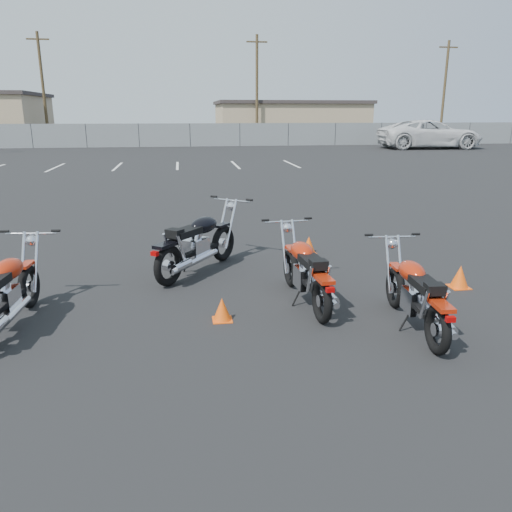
{
  "coord_description": "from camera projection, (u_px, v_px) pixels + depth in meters",
  "views": [
    {
      "loc": [
        -0.82,
        -6.22,
        2.64
      ],
      "look_at": [
        0.2,
        0.6,
        0.65
      ],
      "focal_mm": 35.0,
      "sensor_mm": 36.0,
      "label": 1
    }
  ],
  "objects": [
    {
      "name": "ground",
      "position": [
        248.0,
        315.0,
        6.76
      ],
      "size": [
        120.0,
        120.0,
        0.0
      ],
      "primitive_type": "plane",
      "color": "black",
      "rests_on": "ground"
    },
    {
      "name": "motorcycle_front_red",
      "position": [
        5.0,
        293.0,
        6.19
      ],
      "size": [
        0.83,
        2.15,
        1.05
      ],
      "color": "black",
      "rests_on": "ground"
    },
    {
      "name": "motorcycle_second_black",
      "position": [
        198.0,
        243.0,
        8.41
      ],
      "size": [
        1.77,
        2.1,
        1.14
      ],
      "color": "black",
      "rests_on": "ground"
    },
    {
      "name": "motorcycle_third_red",
      "position": [
        306.0,
        271.0,
        7.06
      ],
      "size": [
        0.82,
        2.12,
        1.04
      ],
      "color": "black",
      "rests_on": "ground"
    },
    {
      "name": "motorcycle_rear_red",
      "position": [
        416.0,
        294.0,
        6.22
      ],
      "size": [
        0.79,
        2.05,
        1.0
      ],
      "color": "black",
      "rests_on": "ground"
    },
    {
      "name": "training_cone_near",
      "position": [
        309.0,
        245.0,
        9.7
      ],
      "size": [
        0.27,
        0.27,
        0.32
      ],
      "color": "#FF560D",
      "rests_on": "ground"
    },
    {
      "name": "training_cone_far",
      "position": [
        460.0,
        277.0,
        7.77
      ],
      "size": [
        0.3,
        0.3,
        0.35
      ],
      "color": "#FF560D",
      "rests_on": "ground"
    },
    {
      "name": "training_cone_extra",
      "position": [
        222.0,
        309.0,
        6.54
      ],
      "size": [
        0.26,
        0.26,
        0.31
      ],
      "color": "#FF560D",
      "rests_on": "ground"
    },
    {
      "name": "chainlink_fence",
      "position": [
        190.0,
        135.0,
        39.77
      ],
      "size": [
        80.06,
        0.06,
        1.8
      ],
      "color": "slate",
      "rests_on": "ground"
    },
    {
      "name": "tan_building_east",
      "position": [
        289.0,
        120.0,
        49.47
      ],
      "size": [
        14.4,
        9.4,
        3.7
      ],
      "color": "tan",
      "rests_on": "ground"
    },
    {
      "name": "utility_pole_b",
      "position": [
        43.0,
        87.0,
        41.77
      ],
      "size": [
        1.8,
        0.24,
        9.0
      ],
      "color": "#40321E",
      "rests_on": "ground"
    },
    {
      "name": "utility_pole_c",
      "position": [
        257.0,
        88.0,
        43.37
      ],
      "size": [
        1.8,
        0.24,
        9.0
      ],
      "color": "#40321E",
      "rests_on": "ground"
    },
    {
      "name": "utility_pole_d",
      "position": [
        444.0,
        90.0,
        46.87
      ],
      "size": [
        1.8,
        0.24,
        9.0
      ],
      "color": "#40321E",
      "rests_on": "ground"
    },
    {
      "name": "parking_line_stripes",
      "position": [
        148.0,
        166.0,
        25.41
      ],
      "size": [
        15.12,
        4.0,
        0.01
      ],
      "color": "silver",
      "rests_on": "ground"
    },
    {
      "name": "white_van",
      "position": [
        431.0,
        126.0,
        37.42
      ],
      "size": [
        4.01,
        8.97,
        3.34
      ],
      "primitive_type": "imported",
      "rotation": [
        0.0,
        0.0,
        1.51
      ],
      "color": "silver",
      "rests_on": "ground"
    }
  ]
}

